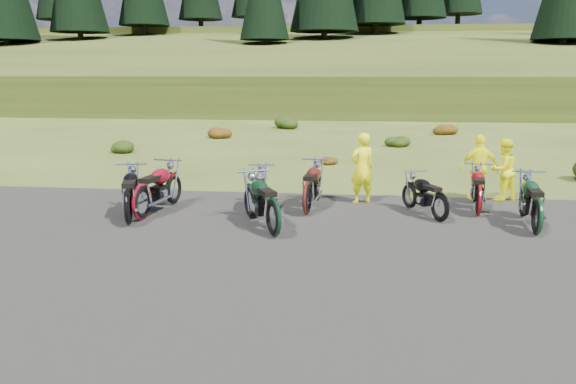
# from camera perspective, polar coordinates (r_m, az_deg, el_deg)

# --- Properties ---
(ground) EXTENTS (300.00, 300.00, 0.00)m
(ground) POSITION_cam_1_polar(r_m,az_deg,el_deg) (11.59, 3.80, -4.61)
(ground) COLOR #3B4918
(ground) RESTS_ON ground
(gravel_pad) EXTENTS (20.00, 12.00, 0.04)m
(gravel_pad) POSITION_cam_1_polar(r_m,az_deg,el_deg) (9.69, 3.21, -8.01)
(gravel_pad) COLOR black
(gravel_pad) RESTS_ON ground
(hill_slope) EXTENTS (300.00, 45.97, 9.37)m
(hill_slope) POSITION_cam_1_polar(r_m,az_deg,el_deg) (61.17, 6.13, 9.00)
(hill_slope) COLOR #2F3D14
(hill_slope) RESTS_ON ground
(hill_plateau) EXTENTS (300.00, 90.00, 9.17)m
(hill_plateau) POSITION_cam_1_polar(r_m,az_deg,el_deg) (121.13, 6.41, 10.55)
(hill_plateau) COLOR #2F3D14
(hill_plateau) RESTS_ON ground
(shrub_1) EXTENTS (1.03, 1.03, 0.61)m
(shrub_1) POSITION_cam_1_polar(r_m,az_deg,el_deg) (24.54, -16.60, 4.58)
(shrub_1) COLOR black
(shrub_1) RESTS_ON ground
(shrub_2) EXTENTS (1.30, 1.30, 0.77)m
(shrub_2) POSITION_cam_1_polar(r_m,az_deg,el_deg) (28.63, -7.07, 6.18)
(shrub_2) COLOR #672F0C
(shrub_2) RESTS_ON ground
(shrub_3) EXTENTS (1.56, 1.56, 0.92)m
(shrub_3) POSITION_cam_1_polar(r_m,az_deg,el_deg) (33.32, -0.04, 7.24)
(shrub_3) COLOR black
(shrub_3) RESTS_ON ground
(shrub_4) EXTENTS (0.77, 0.77, 0.45)m
(shrub_4) POSITION_cam_1_polar(r_m,az_deg,el_deg) (20.54, 3.96, 3.45)
(shrub_4) COLOR #672F0C
(shrub_4) RESTS_ON ground
(shrub_5) EXTENTS (1.03, 1.03, 0.61)m
(shrub_5) POSITION_cam_1_polar(r_m,az_deg,el_deg) (25.84, 10.98, 5.23)
(shrub_5) COLOR black
(shrub_5) RESTS_ON ground
(shrub_6) EXTENTS (1.30, 1.30, 0.77)m
(shrub_6) POSITION_cam_1_polar(r_m,az_deg,el_deg) (31.41, 15.58, 6.35)
(shrub_6) COLOR #672F0C
(shrub_6) RESTS_ON ground
(motorcycle_0) EXTENTS (1.39, 2.41, 1.20)m
(motorcycle_0) POSITION_cam_1_polar(r_m,az_deg,el_deg) (12.85, -15.81, -3.36)
(motorcycle_0) COLOR black
(motorcycle_0) RESTS_ON ground
(motorcycle_1) EXTENTS (1.13, 2.43, 1.22)m
(motorcycle_1) POSITION_cam_1_polar(r_m,az_deg,el_deg) (13.22, -14.51, -2.85)
(motorcycle_1) COLOR maroon
(motorcycle_1) RESTS_ON ground
(motorcycle_2) EXTENTS (1.74, 2.38, 1.20)m
(motorcycle_2) POSITION_cam_1_polar(r_m,az_deg,el_deg) (11.54, -1.49, -4.65)
(motorcycle_2) COLOR black
(motorcycle_2) RESTS_ON ground
(motorcycle_3) EXTENTS (0.85, 2.10, 1.08)m
(motorcycle_3) POSITION_cam_1_polar(r_m,az_deg,el_deg) (13.06, -3.07, -2.66)
(motorcycle_3) COLOR #B0B1B5
(motorcycle_3) RESTS_ON ground
(motorcycle_4) EXTENTS (0.97, 2.30, 1.17)m
(motorcycle_4) POSITION_cam_1_polar(r_m,az_deg,el_deg) (13.26, 1.95, -2.41)
(motorcycle_4) COLOR #55150E
(motorcycle_4) RESTS_ON ground
(motorcycle_5) EXTENTS (1.41, 1.99, 1.00)m
(motorcycle_5) POSITION_cam_1_polar(r_m,az_deg,el_deg) (13.10, 15.09, -3.03)
(motorcycle_5) COLOR black
(motorcycle_5) RESTS_ON ground
(motorcycle_6) EXTENTS (0.99, 2.15, 1.08)m
(motorcycle_6) POSITION_cam_1_polar(r_m,az_deg,el_deg) (13.89, 18.71, -2.39)
(motorcycle_6) COLOR maroon
(motorcycle_6) RESTS_ON ground
(motorcycle_7) EXTENTS (0.95, 2.27, 1.15)m
(motorcycle_7) POSITION_cam_1_polar(r_m,az_deg,el_deg) (12.72, 23.84, -4.11)
(motorcycle_7) COLOR #0E3419
(motorcycle_7) RESTS_ON ground
(person_middle) EXTENTS (0.78, 0.69, 1.80)m
(person_middle) POSITION_cam_1_polar(r_m,az_deg,el_deg) (14.35, 7.52, 2.30)
(person_middle) COLOR #F2F10C
(person_middle) RESTS_ON ground
(person_right_a) EXTENTS (0.99, 0.93, 1.62)m
(person_right_a) POSITION_cam_1_polar(r_m,az_deg,el_deg) (15.57, 20.99, 2.02)
(person_right_a) COLOR #F2F10C
(person_right_a) RESTS_ON ground
(person_right_b) EXTENTS (1.05, 0.56, 1.71)m
(person_right_b) POSITION_cam_1_polar(r_m,az_deg,el_deg) (15.46, 18.83, 2.28)
(person_right_b) COLOR #F2F10C
(person_right_b) RESTS_ON ground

